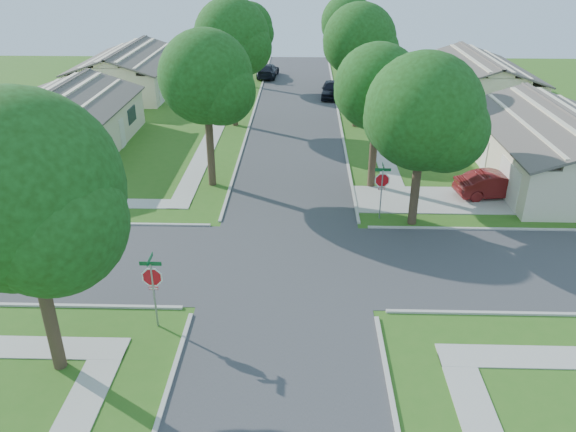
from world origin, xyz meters
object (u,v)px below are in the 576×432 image
(stop_sign_sw, at_px, (152,280))
(tree_w_near, at_px, (207,81))
(tree_w_far, at_px, (249,29))
(car_driveway, at_px, (495,184))
(tree_sw_corner, at_px, (25,199))
(house_ne_near, at_px, (556,152))
(house_nw_far, at_px, (130,75))
(tree_e_far, at_px, (348,24))
(tree_ne_corner, at_px, (424,117))
(house_ne_far, at_px, (475,84))
(house_nw_near, at_px, (61,128))
(car_curb_west, at_px, (268,71))
(tree_e_mid, at_px, (360,44))
(tree_w_mid, at_px, (233,40))
(tree_e_near, at_px, (378,91))
(stop_sign_ne, at_px, (382,182))
(car_curb_east, at_px, (331,89))

(stop_sign_sw, relative_size, tree_w_near, 0.33)
(tree_w_far, distance_m, car_driveway, 31.22)
(stop_sign_sw, bearing_deg, tree_sw_corner, -140.03)
(house_ne_near, distance_m, house_nw_far, 38.26)
(stop_sign_sw, height_order, tree_e_far, tree_e_far)
(tree_w_near, distance_m, tree_sw_corner, 16.24)
(tree_ne_corner, distance_m, house_ne_far, 26.91)
(car_driveway, bearing_deg, tree_w_near, 76.77)
(tree_e_far, height_order, tree_w_far, tree_e_far)
(house_nw_near, bearing_deg, stop_sign_sw, -60.17)
(tree_ne_corner, bearing_deg, house_ne_far, 68.77)
(house_ne_near, xyz_separation_m, car_curb_west, (-19.19, 27.40, -0.81))
(tree_sw_corner, xyz_separation_m, car_driveway, (18.94, 14.72, -5.53))
(tree_e_mid, distance_m, tree_w_near, 15.25)
(tree_e_far, distance_m, tree_ne_corner, 29.85)
(tree_ne_corner, bearing_deg, tree_e_mid, 95.45)
(house_ne_near, bearing_deg, tree_w_far, 131.90)
(tree_e_far, distance_m, house_ne_near, 25.99)
(house_ne_near, bearing_deg, tree_w_mid, 154.12)
(tree_e_near, bearing_deg, tree_ne_corner, -71.47)
(tree_e_far, distance_m, house_ne_far, 13.09)
(car_curb_west, bearing_deg, stop_sign_ne, 107.80)
(tree_w_near, bearing_deg, car_driveway, -4.55)
(stop_sign_sw, distance_m, house_ne_far, 39.55)
(stop_sign_sw, xyz_separation_m, tree_e_far, (9.45, 38.71, 3.95))
(tree_ne_corner, distance_m, house_nw_far, 35.90)
(stop_sign_sw, height_order, tree_e_mid, tree_e_mid)
(tree_e_near, bearing_deg, tree_sw_corner, -127.30)
(stop_sign_ne, xyz_separation_m, tree_w_far, (-9.35, 29.31, 3.48))
(tree_w_far, height_order, car_curb_east, tree_w_far)
(stop_sign_ne, bearing_deg, tree_e_far, 89.90)
(stop_sign_sw, bearing_deg, car_curb_west, 88.01)
(tree_ne_corner, bearing_deg, stop_sign_ne, 163.45)
(tree_ne_corner, xyz_separation_m, car_curb_west, (-9.56, 34.19, -4.89))
(tree_e_far, bearing_deg, tree_ne_corner, -86.91)
(tree_w_near, bearing_deg, house_nw_near, 152.17)
(tree_e_mid, bearing_deg, tree_ne_corner, -84.55)
(tree_e_mid, distance_m, tree_w_far, 16.06)
(house_ne_near, bearing_deg, tree_sw_corner, -142.48)
(tree_e_mid, distance_m, car_curb_west, 19.91)
(tree_sw_corner, distance_m, tree_ne_corner, 17.78)
(tree_e_near, xyz_separation_m, tree_e_far, (0.00, 25.00, 0.34))
(tree_sw_corner, bearing_deg, stop_sign_sw, 39.97)
(car_driveway, bearing_deg, tree_w_far, 22.89)
(tree_e_far, distance_m, tree_w_mid, 16.05)
(tree_w_mid, xyz_separation_m, tree_ne_corner, (11.00, -16.80, -0.90))
(tree_e_mid, bearing_deg, car_driveway, -63.09)
(tree_w_near, xyz_separation_m, tree_w_far, (-0.01, 25.00, -0.61))
(tree_e_mid, relative_size, house_ne_far, 0.68)
(tree_sw_corner, bearing_deg, tree_e_far, 73.44)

